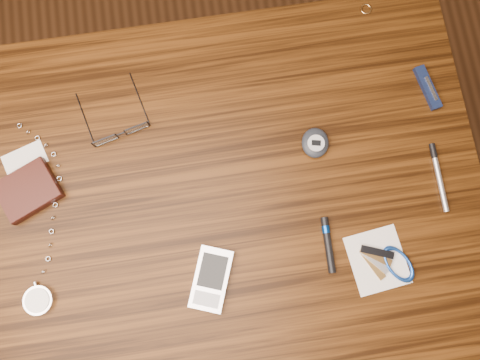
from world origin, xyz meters
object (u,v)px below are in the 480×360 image
at_px(notepad_keys, 388,262).
at_px(silver_pen, 438,172).
at_px(desk, 208,207).
at_px(eyeglasses, 120,131).
at_px(pda_phone, 211,279).
at_px(wallet_and_card, 28,190).
at_px(pocket_knife, 428,88).
at_px(pedometer, 315,143).
at_px(pocket_watch, 39,293).

distance_m(notepad_keys, silver_pen, 0.19).
bearing_deg(notepad_keys, desk, 152.71).
xyz_separation_m(eyeglasses, pda_phone, (0.13, -0.28, -0.00)).
relative_size(wallet_and_card, pocket_knife, 1.70).
relative_size(wallet_and_card, eyeglasses, 1.13).
relative_size(wallet_and_card, pda_phone, 1.26).
bearing_deg(pda_phone, silver_pen, 16.33).
xyz_separation_m(pocket_knife, silver_pen, (-0.02, -0.16, -0.00)).
bearing_deg(eyeglasses, desk, -47.76).
relative_size(pocket_knife, silver_pen, 0.71).
height_order(notepad_keys, pocket_knife, pocket_knife).
xyz_separation_m(wallet_and_card, silver_pen, (0.72, -0.08, -0.01)).
bearing_deg(silver_pen, pda_phone, -163.67).
bearing_deg(eyeglasses, notepad_keys, -34.77).
relative_size(pedometer, notepad_keys, 0.52).
height_order(eyeglasses, silver_pen, eyeglasses).
xyz_separation_m(pocket_watch, pocket_knife, (0.74, 0.26, -0.00)).
xyz_separation_m(wallet_and_card, pocket_watch, (0.00, -0.18, -0.00)).
bearing_deg(silver_pen, wallet_and_card, 174.07).
bearing_deg(desk, pda_phone, -92.24).
relative_size(desk, eyeglasses, 7.53).
bearing_deg(pocket_watch, pedometer, 20.31).
relative_size(eyeglasses, pedometer, 2.05).
distance_m(notepad_keys, pocket_knife, 0.33).
relative_size(wallet_and_card, pocket_watch, 0.43).
xyz_separation_m(pda_phone, pedometer, (0.22, 0.21, 0.00)).
distance_m(pda_phone, pedometer, 0.30).
relative_size(pda_phone, silver_pen, 0.96).
distance_m(wallet_and_card, notepad_keys, 0.64).
bearing_deg(pedometer, notepad_keys, -68.76).
xyz_separation_m(wallet_and_card, pocket_knife, (0.74, 0.08, -0.01)).
height_order(desk, eyeglasses, eyeglasses).
bearing_deg(notepad_keys, eyeglasses, 145.23).
height_order(pocket_watch, pda_phone, pda_phone).
distance_m(pda_phone, pocket_knife, 0.52).
distance_m(wallet_and_card, pocket_watch, 0.18).
xyz_separation_m(eyeglasses, pocket_knife, (0.57, -0.00, -0.01)).
height_order(wallet_and_card, pocket_watch, wallet_and_card).
distance_m(desk, pocket_knife, 0.47).
height_order(pda_phone, notepad_keys, pda_phone).
relative_size(desk, wallet_and_card, 6.65).
distance_m(desk, notepad_keys, 0.35).
bearing_deg(desk, eyeglasses, 132.24).
xyz_separation_m(eyeglasses, pedometer, (0.34, -0.07, -0.00)).
distance_m(desk, pocket_watch, 0.34).
distance_m(wallet_and_card, pda_phone, 0.36).
height_order(pocket_watch, notepad_keys, pocket_watch).
height_order(pocket_watch, pedometer, pedometer).
bearing_deg(wallet_and_card, pda_phone, -33.90).
xyz_separation_m(desk, pedometer, (0.21, 0.07, 0.11)).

